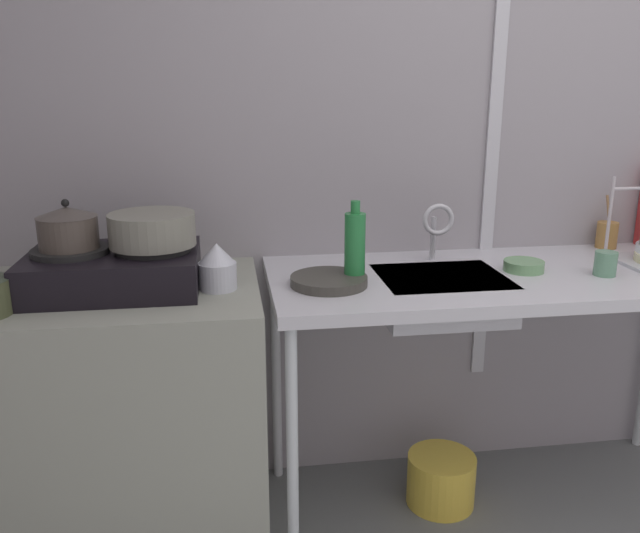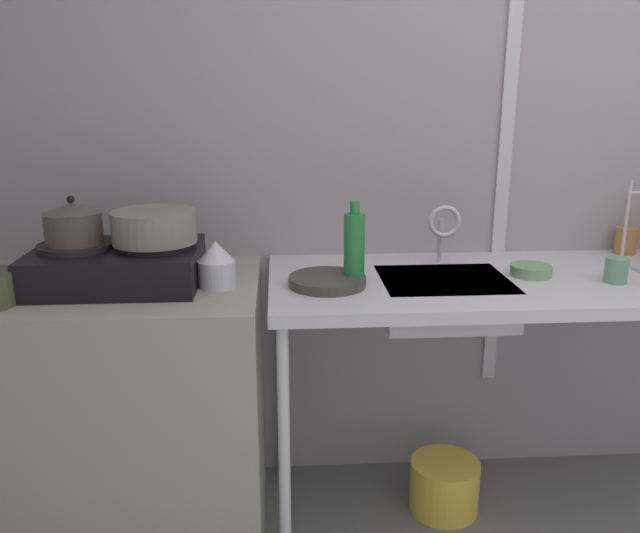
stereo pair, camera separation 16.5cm
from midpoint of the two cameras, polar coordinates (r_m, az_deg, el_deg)
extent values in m
cube|color=#979197|center=(2.66, 16.70, 9.71)|extent=(5.19, 0.10, 2.55)
cube|color=silver|center=(2.52, 13.30, 12.56)|extent=(0.05, 0.01, 2.04)
cube|color=gray|center=(2.34, -19.80, -12.61)|extent=(0.99, 0.67, 0.91)
cube|color=silver|center=(2.29, 14.48, -0.98)|extent=(1.66, 0.67, 0.04)
cylinder|color=silver|center=(2.04, -4.86, -16.64)|extent=(0.04, 0.04, 0.87)
cylinder|color=silver|center=(2.56, -5.74, -9.64)|extent=(0.04, 0.04, 0.87)
cube|color=black|center=(2.14, -19.79, -0.39)|extent=(0.52, 0.39, 0.12)
cylinder|color=black|center=(2.15, -23.21, 1.24)|extent=(0.23, 0.23, 0.02)
cylinder|color=black|center=(2.10, -16.64, 1.54)|extent=(0.23, 0.23, 0.02)
cylinder|color=#494039|center=(2.14, -23.37, 2.75)|extent=(0.18, 0.18, 0.10)
cone|color=#49423D|center=(2.13, -23.56, 4.42)|extent=(0.18, 0.18, 0.03)
sphere|color=black|center=(2.12, -23.64, 5.13)|extent=(0.02, 0.02, 0.02)
cylinder|color=slate|center=(2.09, -16.77, 3.13)|extent=(0.26, 0.26, 0.10)
cylinder|color=silver|center=(2.06, -11.28, -0.84)|extent=(0.12, 0.12, 0.09)
cone|color=silver|center=(2.04, -11.39, 1.15)|extent=(0.11, 0.11, 0.06)
cube|color=silver|center=(2.21, 8.50, -2.53)|extent=(0.42, 0.36, 0.13)
cylinder|color=silver|center=(2.38, 7.96, 2.44)|extent=(0.02, 0.02, 0.16)
torus|color=silver|center=(2.32, 8.37, 4.08)|extent=(0.12, 0.02, 0.12)
cylinder|color=#3B3933|center=(2.07, -1.51, -1.29)|extent=(0.25, 0.25, 0.03)
cylinder|color=#BDB3B8|center=(2.58, 22.48, 4.02)|extent=(0.01, 0.01, 0.30)
cylinder|color=slate|center=(2.34, 22.00, 0.22)|extent=(0.07, 0.07, 0.08)
cylinder|color=#6B9D69|center=(2.31, 15.56, 0.04)|extent=(0.14, 0.14, 0.04)
cylinder|color=#25793B|center=(2.07, 0.80, 1.57)|extent=(0.07, 0.07, 0.23)
cylinder|color=#25793B|center=(2.04, 0.81, 5.24)|extent=(0.03, 0.03, 0.04)
cylinder|color=#A4753B|center=(2.75, 22.38, 2.57)|extent=(0.08, 0.08, 0.10)
cylinder|color=olive|center=(2.73, 22.53, 3.97)|extent=(0.02, 0.05, 0.18)
cylinder|color=gold|center=(2.58, 8.71, -18.08)|extent=(0.25, 0.25, 0.19)
camera|label=1|loc=(0.08, -92.24, -0.63)|focal=36.36mm
camera|label=2|loc=(0.08, 87.76, 0.63)|focal=36.36mm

